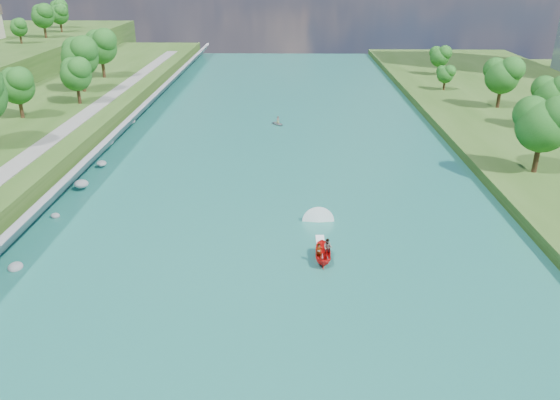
{
  "coord_description": "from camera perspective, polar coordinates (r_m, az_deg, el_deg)",
  "views": [
    {
      "loc": [
        1.86,
        -43.01,
        26.62
      ],
      "look_at": [
        0.88,
        12.98,
        2.5
      ],
      "focal_mm": 35.0,
      "sensor_mm": 36.0,
      "label": 1
    }
  ],
  "objects": [
    {
      "name": "ground",
      "position": [
        50.62,
        -1.27,
        -8.43
      ],
      "size": [
        260.0,
        260.0,
        0.0
      ],
      "primitive_type": "plane",
      "color": "#2D5119",
      "rests_on": "ground"
    },
    {
      "name": "river_water",
      "position": [
        68.41,
        -0.64,
        0.45
      ],
      "size": [
        55.0,
        240.0,
        0.1
      ],
      "primitive_type": "cube",
      "color": "#196050",
      "rests_on": "ground"
    },
    {
      "name": "riprap_bank",
      "position": [
        72.45,
        -21.56,
        1.56
      ],
      "size": [
        4.33,
        236.0,
        4.16
      ],
      "color": "slate",
      "rests_on": "ground"
    },
    {
      "name": "riverside_path",
      "position": [
        75.39,
        -26.21,
        3.02
      ],
      "size": [
        3.0,
        200.0,
        0.1
      ],
      "primitive_type": "cube",
      "color": "gray",
      "rests_on": "berm_west"
    },
    {
      "name": "trees_ridge",
      "position": [
        161.74,
        -25.59,
        16.53
      ],
      "size": [
        23.72,
        66.91,
        10.16
      ],
      "color": "#155016",
      "rests_on": "ridge_west"
    },
    {
      "name": "motorboat",
      "position": [
        54.74,
        4.42,
        -4.93
      ],
      "size": [
        3.6,
        18.83,
        2.15
      ],
      "rotation": [
        0.0,
        0.0,
        3.12
      ],
      "color": "red",
      "rests_on": "river_water"
    },
    {
      "name": "raft",
      "position": [
        99.51,
        -0.21,
        8.05
      ],
      "size": [
        3.14,
        3.27,
        1.54
      ],
      "rotation": [
        0.0,
        0.0,
        0.67
      ],
      "color": "gray",
      "rests_on": "river_water"
    }
  ]
}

